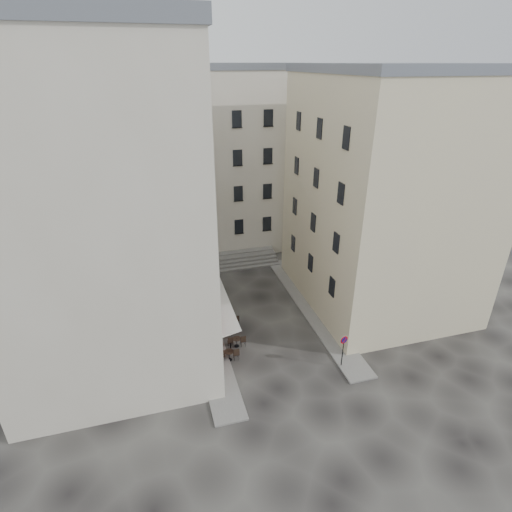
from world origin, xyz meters
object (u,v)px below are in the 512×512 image
object	(u,v)px
bistro_table_a	(229,354)
bistro_table_b	(237,341)
no_parking_sign	(344,345)
pedestrian	(218,307)

from	to	relation	value
bistro_table_a	bistro_table_b	distance (m)	1.57
no_parking_sign	bistro_table_b	bearing A→B (deg)	135.50
bistro_table_a	bistro_table_b	xyz separation A→B (m)	(0.85, 1.31, -0.03)
pedestrian	bistro_table_b	bearing A→B (deg)	89.60
bistro_table_a	pedestrian	bearing A→B (deg)	86.76
bistro_table_b	pedestrian	world-z (taller)	pedestrian
no_parking_sign	bistro_table_a	bearing A→B (deg)	147.23
no_parking_sign	pedestrian	size ratio (longest dim) A/B	1.46
bistro_table_a	pedestrian	distance (m)	5.56
no_parking_sign	pedestrian	bearing A→B (deg)	117.68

